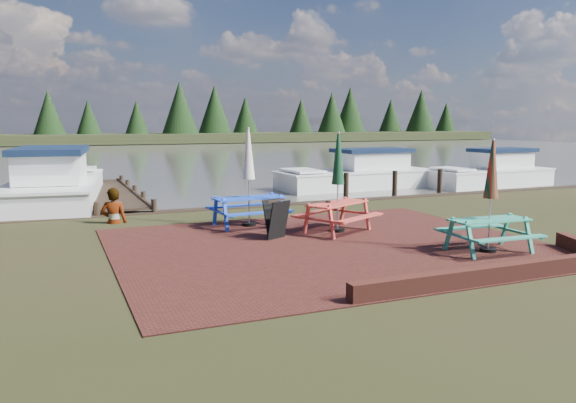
# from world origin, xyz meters

# --- Properties ---
(ground) EXTENTS (120.00, 120.00, 0.00)m
(ground) POSITION_xyz_m (0.00, 0.00, 0.00)
(ground) COLOR black
(ground) RESTS_ON ground
(paving) EXTENTS (9.00, 7.50, 0.02)m
(paving) POSITION_xyz_m (0.00, 1.00, 0.01)
(paving) COLOR #3B1713
(paving) RESTS_ON ground
(brick_wall) EXTENTS (6.21, 1.79, 0.30)m
(brick_wall) POSITION_xyz_m (2.15, -2.42, 0.15)
(brick_wall) COLOR #4C1E16
(brick_wall) RESTS_ON ground
(water) EXTENTS (120.00, 60.00, 0.02)m
(water) POSITION_xyz_m (0.00, 37.00, 0.00)
(water) COLOR #48453E
(water) RESTS_ON ground
(far_treeline) EXTENTS (120.00, 10.00, 8.10)m
(far_treeline) POSITION_xyz_m (0.00, 66.00, 3.28)
(far_treeline) COLOR black
(far_treeline) RESTS_ON ground
(picnic_table_teal) EXTENTS (1.72, 1.54, 2.30)m
(picnic_table_teal) POSITION_xyz_m (2.73, -0.82, 0.80)
(picnic_table_teal) COLOR teal
(picnic_table_teal) RESTS_ON ground
(picnic_table_red) EXTENTS (2.23, 2.15, 2.39)m
(picnic_table_red) POSITION_xyz_m (0.88, 2.26, 0.84)
(picnic_table_red) COLOR #D84437
(picnic_table_red) RESTS_ON ground
(picnic_table_blue) EXTENTS (1.90, 1.72, 2.49)m
(picnic_table_blue) POSITION_xyz_m (-0.84, 3.83, 0.87)
(picnic_table_blue) COLOR blue
(picnic_table_blue) RESTS_ON ground
(chalkboard) EXTENTS (0.59, 0.73, 0.89)m
(chalkboard) POSITION_xyz_m (-0.77, 2.12, 0.46)
(chalkboard) COLOR black
(chalkboard) RESTS_ON ground
(jetty) EXTENTS (1.76, 9.08, 1.00)m
(jetty) POSITION_xyz_m (-3.50, 11.28, 0.11)
(jetty) COLOR black
(jetty) RESTS_ON ground
(boat_jetty) EXTENTS (3.62, 8.01, 2.24)m
(boat_jetty) POSITION_xyz_m (-5.32, 10.46, 0.47)
(boat_jetty) COLOR silver
(boat_jetty) RESTS_ON ground
(boat_near) EXTENTS (6.97, 2.67, 1.86)m
(boat_near) POSITION_xyz_m (6.73, 11.31, 0.36)
(boat_near) COLOR silver
(boat_near) RESTS_ON ground
(boat_far) EXTENTS (5.99, 2.44, 1.83)m
(boat_far) POSITION_xyz_m (12.55, 9.68, 0.35)
(boat_far) COLOR silver
(boat_far) RESTS_ON ground
(person) EXTENTS (0.78, 0.61, 1.86)m
(person) POSITION_xyz_m (-3.98, 5.63, 0.93)
(person) COLOR gray
(person) RESTS_ON ground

